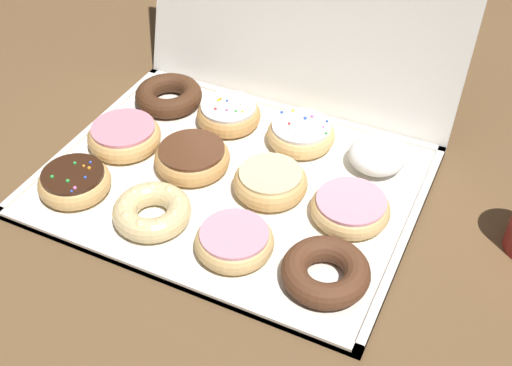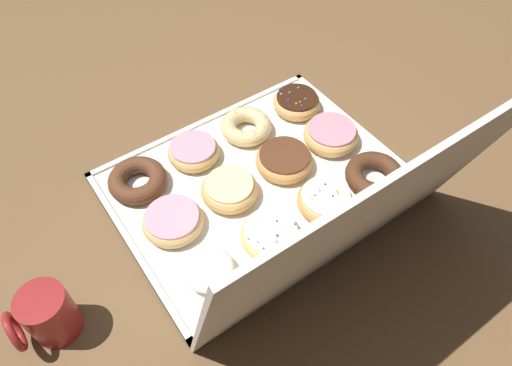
# 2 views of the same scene
# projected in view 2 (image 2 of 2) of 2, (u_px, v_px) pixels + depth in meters

# --- Properties ---
(ground_plane) EXTENTS (3.00, 3.00, 0.00)m
(ground_plane) POSITION_uv_depth(u_px,v_px,m) (257.00, 184.00, 0.97)
(ground_plane) COLOR brown
(donut_box) EXTENTS (0.57, 0.44, 0.01)m
(donut_box) POSITION_uv_depth(u_px,v_px,m) (257.00, 183.00, 0.96)
(donut_box) COLOR silver
(donut_box) RESTS_ON ground
(box_lid_open) EXTENTS (0.57, 0.13, 0.43)m
(box_lid_open) POSITION_uv_depth(u_px,v_px,m) (372.00, 218.00, 0.66)
(box_lid_open) COLOR silver
(box_lid_open) RESTS_ON ground
(sprinkle_donut_0) EXTENTS (0.11, 0.11, 0.04)m
(sprinkle_donut_0) POSITION_uv_depth(u_px,v_px,m) (297.00, 102.00, 1.08)
(sprinkle_donut_0) COLOR tan
(sprinkle_donut_0) RESTS_ON donut_box
(cruller_donut_1) EXTENTS (0.11, 0.11, 0.04)m
(cruller_donut_1) POSITION_uv_depth(u_px,v_px,m) (246.00, 126.00, 1.03)
(cruller_donut_1) COLOR #EACC8C
(cruller_donut_1) RESTS_ON donut_box
(pink_frosted_donut_2) EXTENTS (0.11, 0.11, 0.04)m
(pink_frosted_donut_2) POSITION_uv_depth(u_px,v_px,m) (194.00, 151.00, 0.99)
(pink_frosted_donut_2) COLOR #E5B770
(pink_frosted_donut_2) RESTS_ON donut_box
(chocolate_cake_ring_donut_3) EXTENTS (0.12, 0.12, 0.04)m
(chocolate_cake_ring_donut_3) POSITION_uv_depth(u_px,v_px,m) (138.00, 180.00, 0.94)
(chocolate_cake_ring_donut_3) COLOR #59331E
(chocolate_cake_ring_donut_3) RESTS_ON donut_box
(pink_frosted_donut_4) EXTENTS (0.12, 0.12, 0.04)m
(pink_frosted_donut_4) POSITION_uv_depth(u_px,v_px,m) (331.00, 135.00, 1.01)
(pink_frosted_donut_4) COLOR tan
(pink_frosted_donut_4) RESTS_ON donut_box
(chocolate_frosted_donut_5) EXTENTS (0.12, 0.12, 0.04)m
(chocolate_frosted_donut_5) POSITION_uv_depth(u_px,v_px,m) (286.00, 161.00, 0.97)
(chocolate_frosted_donut_5) COLOR tan
(chocolate_frosted_donut_5) RESTS_ON donut_box
(glazed_ring_donut_6) EXTENTS (0.11, 0.11, 0.04)m
(glazed_ring_donut_6) POSITION_uv_depth(u_px,v_px,m) (228.00, 188.00, 0.92)
(glazed_ring_donut_6) COLOR tan
(glazed_ring_donut_6) RESTS_ON donut_box
(pink_frosted_donut_7) EXTENTS (0.12, 0.12, 0.03)m
(pink_frosted_donut_7) POSITION_uv_depth(u_px,v_px,m) (172.00, 220.00, 0.88)
(pink_frosted_donut_7) COLOR #E5B770
(pink_frosted_donut_7) RESTS_ON donut_box
(chocolate_cake_ring_donut_8) EXTENTS (0.12, 0.12, 0.04)m
(chocolate_cake_ring_donut_8) POSITION_uv_depth(u_px,v_px,m) (375.00, 175.00, 0.95)
(chocolate_cake_ring_donut_8) COLOR #472816
(chocolate_cake_ring_donut_8) RESTS_ON donut_box
(sprinkle_donut_9) EXTENTS (0.11, 0.11, 0.04)m
(sprinkle_donut_9) POSITION_uv_depth(u_px,v_px,m) (325.00, 200.00, 0.90)
(sprinkle_donut_9) COLOR tan
(sprinkle_donut_9) RESTS_ON donut_box
(sprinkle_donut_10) EXTENTS (0.11, 0.11, 0.04)m
(sprinkle_donut_10) POSITION_uv_depth(u_px,v_px,m) (271.00, 234.00, 0.85)
(sprinkle_donut_10) COLOR #E5B770
(sprinkle_donut_10) RESTS_ON donut_box
(powdered_filled_donut_11) EXTENTS (0.09, 0.09, 0.05)m
(powdered_filled_donut_11) POSITION_uv_depth(u_px,v_px,m) (208.00, 269.00, 0.81)
(powdered_filled_donut_11) COLOR white
(powdered_filled_donut_11) RESTS_ON donut_box
(coffee_mug) EXTENTS (0.10, 0.08, 0.10)m
(coffee_mug) POSITION_uv_depth(u_px,v_px,m) (47.00, 315.00, 0.73)
(coffee_mug) COLOR maroon
(coffee_mug) RESTS_ON ground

